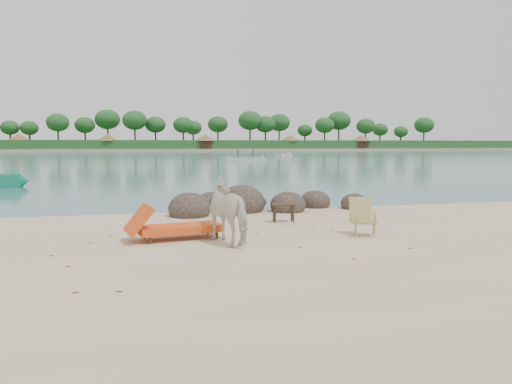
% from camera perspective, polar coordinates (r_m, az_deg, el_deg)
% --- Properties ---
extents(water, '(400.00, 400.00, 0.00)m').
position_cam_1_polar(water, '(99.33, -12.30, 4.20)').
color(water, '#366A6C').
rests_on(water, ground).
extents(far_shore, '(420.00, 90.00, 1.40)m').
position_cam_1_polar(far_shore, '(179.31, -12.96, 4.73)').
color(far_shore, tan).
rests_on(far_shore, ground).
extents(far_scenery, '(420.00, 18.00, 9.50)m').
position_cam_1_polar(far_scenery, '(146.00, -12.79, 5.81)').
color(far_scenery, '#1E4C1E').
rests_on(far_scenery, ground).
extents(boulders, '(6.46, 2.93, 1.10)m').
position_cam_1_polar(boulders, '(15.65, -0.35, -1.49)').
color(boulders, '#312620').
rests_on(boulders, ground).
extents(cow, '(1.27, 1.81, 1.40)m').
position_cam_1_polar(cow, '(10.57, -2.73, -2.22)').
color(cow, white).
rests_on(cow, ground).
extents(side_table, '(0.66, 0.48, 0.49)m').
position_cam_1_polar(side_table, '(13.41, 3.16, -2.53)').
color(side_table, black).
rests_on(side_table, ground).
extents(lounge_chair, '(2.38, 1.17, 0.68)m').
position_cam_1_polar(lounge_chair, '(11.16, -8.64, -3.73)').
color(lounge_chair, orange).
rests_on(lounge_chair, ground).
extents(deck_chair, '(0.72, 0.76, 0.87)m').
position_cam_1_polar(deck_chair, '(11.62, 12.38, -2.97)').
color(deck_chair, tan).
rests_on(deck_chair, ground).
extents(boat_mid, '(5.25, 1.67, 2.53)m').
position_cam_1_polar(boat_mid, '(59.97, -1.19, 4.72)').
color(boat_mid, beige).
rests_on(boat_mid, water).
extents(boat_far, '(4.23, 4.76, 0.60)m').
position_cam_1_polar(boat_far, '(81.66, 3.22, 4.26)').
color(boat_far, '#BBBDB8').
rests_on(boat_far, water).
extents(dead_leaves, '(7.09, 6.14, 0.00)m').
position_cam_1_polar(dead_leaves, '(10.71, -5.07, -5.91)').
color(dead_leaves, brown).
rests_on(dead_leaves, ground).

